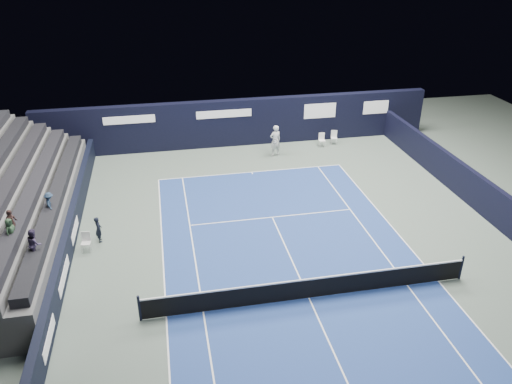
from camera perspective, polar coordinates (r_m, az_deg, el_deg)
ground at (r=21.42m, az=4.52°, el=-8.69°), size 48.00×48.00×0.00m
court_surface at (r=19.90m, az=6.07°, el=-11.96°), size 10.97×23.77×0.01m
enclosure_wall_right at (r=28.32m, az=23.28°, el=0.58°), size 0.30×22.00×1.80m
folding_chair_back_a at (r=33.73m, az=7.52°, el=6.22°), size 0.43×0.45×0.90m
folding_chair_back_b at (r=34.25m, az=8.91°, el=6.31°), size 0.49×0.48×0.92m
line_judge_chair at (r=23.47m, az=-18.87°, el=-5.24°), size 0.44×0.43×0.90m
line_judge at (r=23.90m, az=-17.55°, el=-4.08°), size 0.41×0.52×1.25m
court_markings at (r=19.90m, az=6.07°, el=-11.95°), size 11.03×23.83×0.00m
tennis_net at (r=19.59m, az=6.14°, el=-10.82°), size 12.90×0.10×1.10m
back_sponsor_wall at (r=33.40m, az=-1.99°, el=7.96°), size 26.00×0.63×3.10m
side_barrier_left at (r=24.24m, az=-20.39°, el=-4.18°), size 0.33×22.00×1.20m
tennis_player at (r=31.80m, az=2.22°, el=5.91°), size 0.83×0.94×2.01m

